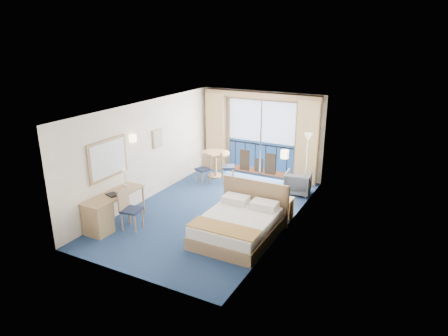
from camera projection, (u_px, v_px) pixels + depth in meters
floor at (212, 211)px, 10.35m from camera, size 6.50×6.50×0.00m
room_walls at (211, 145)px, 9.78m from camera, size 4.04×6.54×2.72m
balcony_door at (261, 140)px, 12.69m from camera, size 2.36×0.03×2.52m
curtain_left at (216, 132)px, 13.19m from camera, size 0.65×0.22×2.55m
curtain_right at (307, 143)px, 11.84m from camera, size 0.65×0.22×2.55m
pelmet at (261, 95)px, 12.12m from camera, size 3.80×0.25×0.18m
mirror at (108, 159)px, 9.46m from camera, size 0.05×1.25×0.95m
wall_print at (157, 138)px, 11.08m from camera, size 0.04×0.42×0.52m
sconce_left at (133, 138)px, 10.10m from camera, size 0.18×0.18×0.18m
sconce_right at (285, 154)px, 8.78m from camera, size 0.18×0.18×0.18m
bed at (238, 225)px, 8.94m from camera, size 1.69×2.01×1.06m
nightstand at (284, 208)px, 9.90m from camera, size 0.40×0.38×0.52m
phone at (283, 196)px, 9.82m from camera, size 0.19×0.15×0.08m
armchair at (298, 183)px, 11.38m from camera, size 0.78×0.80×0.65m
floor_lamp at (307, 148)px, 11.07m from camera, size 0.24×0.24×1.77m
desk at (101, 215)px, 9.16m from camera, size 0.56×1.64×0.77m
desk_chair at (128, 206)px, 9.28m from camera, size 0.49×0.48×0.98m
folder at (112, 195)px, 9.36m from camera, size 0.34×0.29×0.03m
desk_lamp at (125, 174)px, 9.83m from camera, size 0.11×0.11×0.42m
round_table at (215, 158)px, 12.66m from camera, size 0.89×0.89×0.80m
table_chair_a at (225, 164)px, 12.28m from camera, size 0.58×0.57×0.96m
table_chair_b at (205, 166)px, 12.22m from camera, size 0.49×0.50×0.89m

